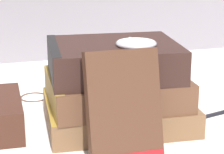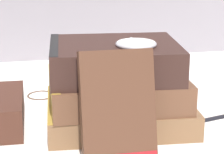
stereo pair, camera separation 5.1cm
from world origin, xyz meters
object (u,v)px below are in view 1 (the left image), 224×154
(book_leaning_front, at_px, (124,110))
(pocket_watch, at_px, (136,43))
(book_flat_middle, at_px, (112,88))
(reading_glasses, at_px, (49,94))
(book_flat_bottom, at_px, (114,112))
(book_flat_top, at_px, (110,59))

(book_leaning_front, xyz_separation_m, pocket_watch, (0.04, 0.08, 0.06))
(book_flat_middle, relative_size, reading_glasses, 1.72)
(book_flat_bottom, xyz_separation_m, pocket_watch, (0.02, -0.03, 0.11))
(book_flat_top, relative_size, reading_glasses, 1.67)
(book_flat_middle, distance_m, reading_glasses, 0.19)
(book_flat_middle, xyz_separation_m, pocket_watch, (0.03, -0.02, 0.07))
(book_flat_bottom, height_order, book_flat_middle, book_flat_middle)
(pocket_watch, bearing_deg, book_flat_middle, 139.15)
(pocket_watch, bearing_deg, book_flat_top, 143.63)
(book_flat_middle, height_order, book_flat_top, book_flat_top)
(book_flat_bottom, distance_m, book_leaning_front, 0.13)
(book_flat_middle, bearing_deg, book_leaning_front, -96.02)
(book_flat_middle, relative_size, pocket_watch, 3.30)
(pocket_watch, xyz_separation_m, reading_glasses, (-0.10, 0.19, -0.13))
(book_flat_bottom, xyz_separation_m, reading_glasses, (-0.08, 0.16, -0.02))
(book_flat_bottom, relative_size, reading_glasses, 1.92)
(book_leaning_front, bearing_deg, pocket_watch, 62.37)
(book_flat_top, bearing_deg, book_flat_middle, 16.86)
(book_flat_bottom, bearing_deg, book_leaning_front, -96.14)
(book_leaning_front, height_order, reading_glasses, book_leaning_front)
(book_flat_middle, relative_size, book_flat_top, 1.03)
(book_flat_middle, distance_m, book_leaning_front, 0.11)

